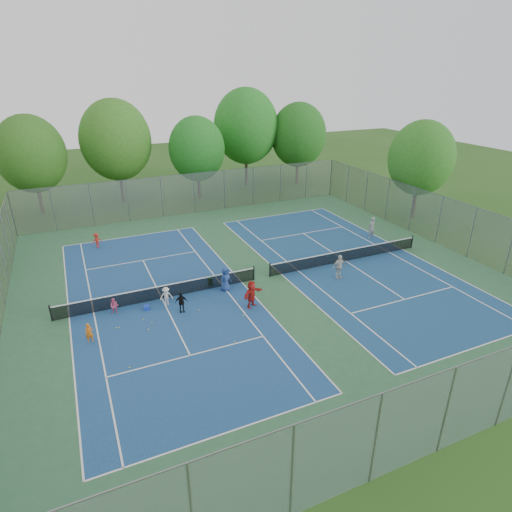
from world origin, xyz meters
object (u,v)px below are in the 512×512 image
(ball_hopper, at_px, (210,282))
(instructor, at_px, (372,228))
(ball_crate, at_px, (147,308))
(net_right, at_px, (346,256))
(net_left, at_px, (161,293))

(ball_hopper, distance_m, instructor, 15.59)
(ball_crate, bearing_deg, net_right, 3.53)
(net_left, height_order, net_right, same)
(ball_hopper, bearing_deg, net_right, -2.70)
(net_right, relative_size, ball_hopper, 23.60)
(net_left, distance_m, ball_hopper, 3.44)
(net_left, height_order, ball_crate, net_left)
(net_right, distance_m, ball_crate, 15.16)
(ball_hopper, bearing_deg, ball_crate, -162.44)
(net_left, relative_size, net_right, 1.00)
(net_left, relative_size, ball_hopper, 23.60)
(net_left, xyz_separation_m, ball_hopper, (3.40, 0.50, -0.18))
(net_right, height_order, ball_hopper, net_right)
(net_right, bearing_deg, instructor, 33.40)
(ball_crate, xyz_separation_m, ball_hopper, (4.52, 1.43, 0.14))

